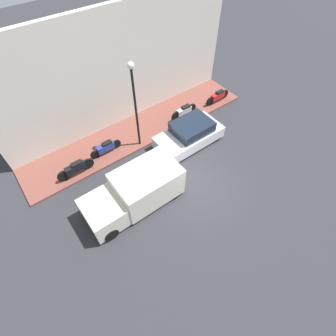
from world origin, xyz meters
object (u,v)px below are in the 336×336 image
object	(u,v)px
parked_car	(190,134)
streetlamp	(134,97)
delivery_van	(134,192)
motorcycle_red	(218,96)
scooter_silver	(184,111)
motorcycle_blue	(106,147)
motorcycle_black	(76,168)

from	to	relation	value
parked_car	streetlamp	xyz separation A→B (m)	(1.60, 2.36, 2.61)
delivery_van	streetlamp	world-z (taller)	streetlamp
motorcycle_red	scooter_silver	distance (m)	2.76
streetlamp	motorcycle_blue	bearing A→B (deg)	74.71
parked_car	motorcycle_black	world-z (taller)	parked_car
parked_car	motorcycle_red	distance (m)	4.32
parked_car	scooter_silver	bearing A→B (deg)	-31.37
parked_car	motorcycle_blue	distance (m)	4.72
motorcycle_red	streetlamp	bearing A→B (deg)	91.72
scooter_silver	motorcycle_red	bearing A→B (deg)	-92.89
motorcycle_blue	streetlamp	xyz separation A→B (m)	(-0.51, -1.86, 2.80)
motorcycle_black	streetlamp	xyz separation A→B (m)	(-0.08, -3.81, 2.75)
motorcycle_black	scooter_silver	size ratio (longest dim) A/B	1.04
motorcycle_red	streetlamp	world-z (taller)	streetlamp
parked_car	scooter_silver	xyz separation A→B (m)	(1.93, -1.17, -0.16)
motorcycle_blue	scooter_silver	bearing A→B (deg)	-91.93
delivery_van	motorcycle_red	size ratio (longest dim) A/B	2.41
scooter_silver	streetlamp	xyz separation A→B (m)	(-0.33, 3.53, 2.77)
motorcycle_black	delivery_van	bearing A→B (deg)	-155.25
motorcycle_red	streetlamp	xyz separation A→B (m)	(-0.19, 6.29, 2.78)
motorcycle_red	streetlamp	distance (m)	6.88
motorcycle_blue	motorcycle_red	bearing A→B (deg)	-92.25
parked_car	delivery_van	size ratio (longest dim) A/B	0.84
streetlamp	scooter_silver	bearing A→B (deg)	-84.70
delivery_van	motorcycle_black	world-z (taller)	delivery_van
motorcycle_blue	streetlamp	bearing A→B (deg)	-105.29
delivery_van	scooter_silver	bearing A→B (deg)	-58.86
motorcycle_red	motorcycle_black	distance (m)	10.10
parked_car	motorcycle_blue	xyz separation A→B (m)	(2.11, 4.22, -0.19)
motorcycle_red	scooter_silver	xyz separation A→B (m)	(0.14, 2.76, 0.01)
delivery_van	motorcycle_blue	distance (m)	3.76
motorcycle_red	scooter_silver	world-z (taller)	scooter_silver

